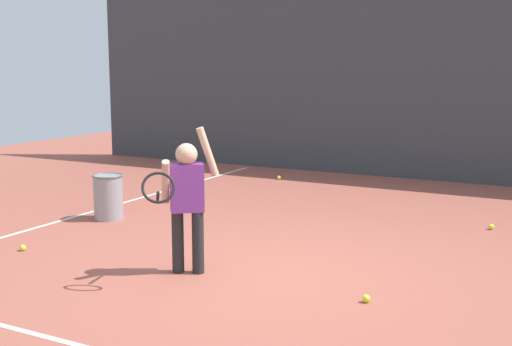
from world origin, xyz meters
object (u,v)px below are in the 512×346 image
tennis_player (186,196)px  tennis_ball_0 (279,178)px  ball_hopper (108,196)px  tennis_ball_1 (366,299)px  tennis_ball_5 (23,248)px  tennis_ball_4 (491,227)px

tennis_player → tennis_ball_0: bearing=68.0°
ball_hopper → tennis_ball_1: size_ratio=8.52×
tennis_ball_1 → tennis_ball_5: same height
tennis_ball_1 → tennis_ball_5: 3.62m
tennis_player → tennis_ball_4: (2.25, 3.01, -0.69)m
tennis_ball_0 → tennis_ball_1: 5.79m
tennis_ball_5 → tennis_player: bearing=5.4°
tennis_ball_1 → tennis_ball_4: bearing=79.6°
tennis_player → tennis_ball_1: 1.84m
tennis_ball_4 → tennis_ball_5: size_ratio=1.00×
tennis_player → tennis_ball_4: tennis_player is taller
tennis_player → tennis_ball_5: size_ratio=20.46×
tennis_player → tennis_ball_0: size_ratio=20.46×
tennis_ball_4 → tennis_player: bearing=-126.8°
tennis_player → tennis_ball_5: bearing=147.2°
tennis_ball_0 → tennis_ball_4: same height
ball_hopper → tennis_ball_4: bearing=21.1°
ball_hopper → tennis_ball_4: ball_hopper is taller
tennis_ball_0 → ball_hopper: bearing=-100.2°
tennis_ball_0 → tennis_ball_4: bearing=-27.4°
tennis_ball_5 → tennis_ball_1: bearing=3.5°
tennis_ball_4 → tennis_ball_1: bearing=-100.4°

